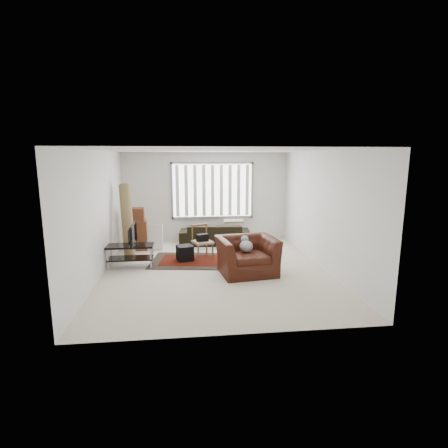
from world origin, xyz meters
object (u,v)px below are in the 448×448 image
object	(u,v)px
tv_stand	(130,251)
armchair	(247,253)
moving_boxes	(138,230)
sofa	(215,231)
side_chair	(202,240)

from	to	relation	value
tv_stand	armchair	world-z (taller)	armchair
tv_stand	moving_boxes	xyz separation A→B (m)	(-0.01, 1.60, 0.16)
moving_boxes	sofa	size ratio (longest dim) A/B	0.57
side_chair	tv_stand	bearing A→B (deg)	178.02
moving_boxes	armchair	world-z (taller)	moving_boxes
side_chair	armchair	xyz separation A→B (m)	(0.93, -1.27, -0.01)
moving_boxes	armchair	distance (m)	3.54
sofa	side_chair	distance (m)	1.54
moving_boxes	armchair	size ratio (longest dim) A/B	0.85
tv_stand	armchair	size ratio (longest dim) A/B	0.78
sofa	side_chair	bearing A→B (deg)	77.30
moving_boxes	sofa	xyz separation A→B (m)	(2.17, 0.40, -0.15)
sofa	armchair	world-z (taller)	armchair
tv_stand	moving_boxes	distance (m)	1.61
side_chair	moving_boxes	bearing A→B (deg)	128.90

